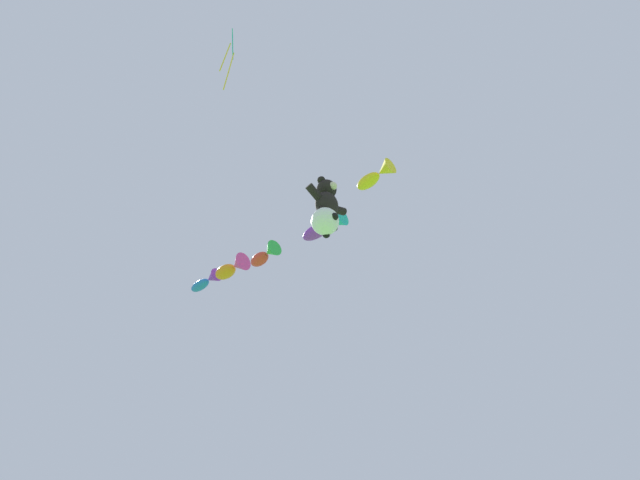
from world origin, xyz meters
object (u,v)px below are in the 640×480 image
fish_kite_cobalt (206,281)px  soccer_ball_kite (325,222)px  fish_kite_goldfin (376,176)px  teddy_bear_kite (327,200)px  fish_kite_violet (326,226)px  diamond_kite (231,49)px  fish_kite_crimson (265,255)px  fish_kite_tangerine (232,268)px

fish_kite_cobalt → soccer_ball_kite: bearing=-99.7°
soccer_ball_kite → fish_kite_goldfin: (2.13, -0.45, 3.32)m
teddy_bear_kite → soccer_ball_kite: (-0.34, -0.25, -1.29)m
fish_kite_violet → fish_kite_cobalt: 7.13m
fish_kite_violet → soccer_ball_kite: bearing=-136.3°
diamond_kite → fish_kite_crimson: bearing=41.1°
teddy_bear_kite → fish_kite_crimson: size_ratio=1.13×
fish_kite_goldfin → fish_kite_tangerine: fish_kite_goldfin is taller
fish_kite_crimson → fish_kite_cobalt: size_ratio=0.78×
fish_kite_goldfin → fish_kite_violet: bearing=87.0°
fish_kite_violet → diamond_kite: (-6.14, -2.08, 1.84)m
fish_kite_goldfin → fish_kite_crimson: (-0.54, 5.31, -0.87)m
teddy_bear_kite → fish_kite_cobalt: 9.30m
fish_kite_goldfin → fish_kite_violet: fish_kite_goldfin is taller
fish_kite_tangerine → soccer_ball_kite: bearing=-102.3°
fish_kite_tangerine → fish_kite_cobalt: 2.15m
fish_kite_goldfin → fish_kite_tangerine: bearing=94.4°
fish_kite_crimson → diamond_kite: size_ratio=0.52×
fish_kite_violet → diamond_kite: bearing=-161.3°
fish_kite_tangerine → teddy_bear_kite: bearing=-100.0°
teddy_bear_kite → fish_kite_cobalt: size_ratio=0.88×
soccer_ball_kite → fish_kite_tangerine: (1.55, 7.11, 2.99)m
fish_kite_crimson → fish_kite_tangerine: (-0.04, 2.25, 0.53)m
soccer_ball_kite → fish_kite_violet: bearing=43.7°
fish_kite_violet → fish_kite_crimson: fish_kite_violet is taller
teddy_bear_kite → fish_kite_cobalt: (1.24, 8.98, 2.06)m
fish_kite_violet → diamond_kite: 6.74m
teddy_bear_kite → diamond_kite: 5.33m
fish_kite_violet → fish_kite_tangerine: size_ratio=1.10×
fish_kite_tangerine → fish_kite_goldfin: bearing=-85.6°
fish_kite_tangerine → diamond_kite: bearing=-127.7°
teddy_bear_kite → fish_kite_tangerine: 7.17m
fish_kite_cobalt → fish_kite_violet: bearing=-84.5°
diamond_kite → fish_kite_violet: bearing=18.7°
soccer_ball_kite → fish_kite_tangerine: bearing=77.7°
soccer_ball_kite → fish_kite_crimson: 5.67m
fish_kite_tangerine → diamond_kite: diamond_kite is taller
fish_kite_violet → fish_kite_cobalt: size_ratio=1.02×
teddy_bear_kite → diamond_kite: diamond_kite is taller
soccer_ball_kite → diamond_kite: 5.97m
fish_kite_crimson → fish_kite_cobalt: (-0.01, 4.38, 0.89)m
teddy_bear_kite → diamond_kite: size_ratio=0.59×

